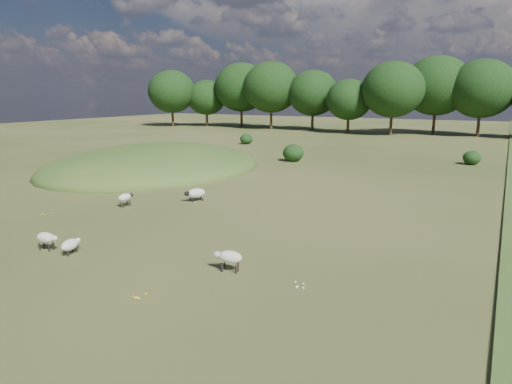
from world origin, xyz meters
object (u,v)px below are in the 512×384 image
Objects in this scene: sheep_3 at (46,238)px; sheep_1 at (125,197)px; sheep_2 at (70,245)px; sheep_4 at (196,193)px; sheep_0 at (229,257)px.

sheep_1 is at bearing 103.89° from sheep_3.
sheep_3 reaches higher than sheep_2.
sheep_2 is at bearing -150.10° from sheep_1.
sheep_4 is at bearing -5.50° from sheep_2.
sheep_1 is 3.93m from sheep_4.
sheep_3 is (-7.51, -1.63, -0.02)m from sheep_0.
sheep_4 is (-7.38, 8.11, -0.06)m from sheep_0.
sheep_4 reaches higher than sheep_3.
sheep_2 is (3.66, -6.64, -0.14)m from sheep_1.
sheep_2 is at bearing 35.37° from sheep_4.
sheep_1 is at bearing -12.77° from sheep_4.
sheep_0 reaches higher than sheep_3.
sheep_3 is at bearing 87.08° from sheep_2.
sheep_0 reaches higher than sheep_2.
sheep_0 is 6.51m from sheep_2.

